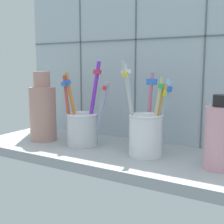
{
  "coord_description": "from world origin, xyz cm",
  "views": [
    {
      "loc": [
        32.02,
        -53.88,
        19.83
      ],
      "look_at": [
        0.0,
        0.09,
        10.18
      ],
      "focal_mm": 48.36,
      "sensor_mm": 36.0,
      "label": 1
    }
  ],
  "objects_px": {
    "ceramic_vase": "(43,110)",
    "soap_bottle": "(219,136)",
    "toothbrush_cup_right": "(146,130)",
    "toothbrush_cup_left": "(83,126)"
  },
  "relations": [
    {
      "from": "ceramic_vase",
      "to": "soap_bottle",
      "type": "relative_size",
      "value": 1.27
    },
    {
      "from": "ceramic_vase",
      "to": "soap_bottle",
      "type": "bearing_deg",
      "value": 0.25
    },
    {
      "from": "toothbrush_cup_right",
      "to": "ceramic_vase",
      "type": "relative_size",
      "value": 1.15
    },
    {
      "from": "ceramic_vase",
      "to": "soap_bottle",
      "type": "xyz_separation_m",
      "value": [
        0.41,
        0.0,
        -0.01
      ]
    },
    {
      "from": "soap_bottle",
      "to": "toothbrush_cup_right",
      "type": "bearing_deg",
      "value": 175.44
    },
    {
      "from": "toothbrush_cup_left",
      "to": "toothbrush_cup_right",
      "type": "relative_size",
      "value": 1.0
    },
    {
      "from": "toothbrush_cup_right",
      "to": "soap_bottle",
      "type": "relative_size",
      "value": 1.46
    },
    {
      "from": "toothbrush_cup_right",
      "to": "ceramic_vase",
      "type": "xyz_separation_m",
      "value": [
        -0.26,
        -0.01,
        0.02
      ]
    },
    {
      "from": "toothbrush_cup_left",
      "to": "soap_bottle",
      "type": "xyz_separation_m",
      "value": [
        0.3,
        -0.01,
        0.01
      ]
    },
    {
      "from": "toothbrush_cup_right",
      "to": "soap_bottle",
      "type": "height_order",
      "value": "toothbrush_cup_right"
    }
  ]
}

